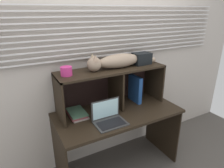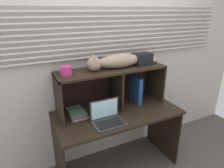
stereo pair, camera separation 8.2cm
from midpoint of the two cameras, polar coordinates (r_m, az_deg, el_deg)
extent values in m
cube|color=#BFB4A9|center=(2.26, -3.83, 7.14)|extent=(4.40, 0.04, 2.50)
cube|color=silver|center=(2.20, -3.31, 8.28)|extent=(3.29, 0.02, 0.01)
cube|color=silver|center=(2.19, -3.34, 9.61)|extent=(3.29, 0.02, 0.01)
cube|color=silver|center=(2.18, -3.37, 10.95)|extent=(3.29, 0.02, 0.01)
cube|color=silver|center=(2.17, -3.40, 12.30)|extent=(3.29, 0.02, 0.01)
cube|color=silver|center=(2.16, -3.43, 13.66)|extent=(3.29, 0.02, 0.01)
cube|color=silver|center=(2.16, -3.46, 15.03)|extent=(3.29, 0.02, 0.01)
cube|color=silver|center=(2.15, -3.49, 16.41)|extent=(3.29, 0.02, 0.01)
cube|color=silver|center=(2.15, -3.52, 17.79)|extent=(3.29, 0.02, 0.01)
cube|color=silver|center=(2.15, -3.55, 19.17)|extent=(3.29, 0.02, 0.01)
cube|color=silver|center=(2.15, -3.59, 20.56)|extent=(3.29, 0.02, 0.01)
cube|color=silver|center=(2.15, -3.62, 21.94)|extent=(3.29, 0.02, 0.01)
cube|color=black|center=(2.14, 0.66, -8.43)|extent=(1.34, 0.65, 0.03)
cube|color=black|center=(2.18, -15.94, -20.94)|extent=(0.02, 0.58, 0.72)
cube|color=black|center=(2.68, 13.41, -11.90)|extent=(0.02, 0.58, 0.72)
cube|color=black|center=(2.07, -1.13, 4.23)|extent=(1.19, 0.36, 0.02)
cube|color=black|center=(1.97, -16.44, -4.27)|extent=(0.02, 0.36, 0.45)
cube|color=black|center=(2.45, 11.14, 1.23)|extent=(0.02, 0.36, 0.45)
cube|color=black|center=(2.17, 0.02, -1.30)|extent=(0.02, 0.34, 0.43)
cube|color=black|center=(2.29, -3.10, 0.18)|extent=(1.19, 0.01, 0.45)
ellipsoid|color=gray|center=(2.09, 1.04, 6.79)|extent=(0.50, 0.17, 0.15)
sphere|color=gray|center=(1.97, -6.41, 5.73)|extent=(0.15, 0.15, 0.15)
cone|color=#9C8069|center=(1.92, -6.08, 7.59)|extent=(0.07, 0.07, 0.07)
cone|color=gray|center=(1.99, -6.90, 8.00)|extent=(0.07, 0.07, 0.07)
cylinder|color=gray|center=(2.29, 8.56, 6.62)|extent=(0.27, 0.06, 0.06)
cube|color=#323232|center=(1.92, -1.63, -11.43)|extent=(0.30, 0.22, 0.01)
cube|color=#323232|center=(1.95, -3.09, -7.29)|extent=(0.30, 0.01, 0.20)
cube|color=#B2E0EA|center=(1.95, -3.04, -7.34)|extent=(0.27, 0.00, 0.18)
cube|color=black|center=(1.91, -1.48, -11.42)|extent=(0.26, 0.15, 0.00)
cube|color=navy|center=(2.32, 5.73, -1.41)|extent=(0.05, 0.22, 0.32)
cube|color=gray|center=(2.10, -11.09, -8.84)|extent=(0.16, 0.26, 0.01)
cube|color=brown|center=(2.09, -11.48, -8.47)|extent=(0.16, 0.26, 0.02)
cube|color=#43684F|center=(2.09, -11.35, -8.02)|extent=(0.16, 0.26, 0.01)
cylinder|color=#CB317D|center=(1.89, -14.39, 3.64)|extent=(0.11, 0.11, 0.09)
cube|color=black|center=(2.25, 7.62, 7.38)|extent=(0.20, 0.14, 0.13)
camera|label=1|loc=(0.04, -91.10, -0.42)|focal=31.32mm
camera|label=2|loc=(0.04, 88.90, 0.42)|focal=31.32mm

